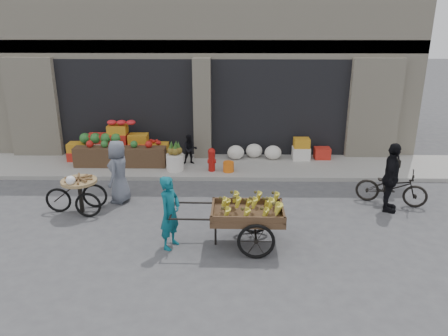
{
  "coord_description": "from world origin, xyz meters",
  "views": [
    {
      "loc": [
        0.91,
        -8.72,
        4.54
      ],
      "look_at": [
        0.76,
        1.03,
        1.1
      ],
      "focal_mm": 35.0,
      "sensor_mm": 36.0,
      "label": 1
    }
  ],
  "objects_px": {
    "banana_cart": "(245,211)",
    "tricycle_cart": "(80,190)",
    "vendor_grey": "(119,172)",
    "fire_hydrant": "(212,159)",
    "pineapple_bin": "(175,162)",
    "orange_bucket": "(228,167)",
    "seated_person": "(190,149)",
    "cyclist": "(391,178)",
    "vendor_woman": "(170,213)",
    "bicycle": "(391,187)"
  },
  "relations": [
    {
      "from": "banana_cart",
      "to": "bicycle",
      "type": "bearing_deg",
      "value": 30.86
    },
    {
      "from": "pineapple_bin",
      "to": "fire_hydrant",
      "type": "distance_m",
      "value": 1.11
    },
    {
      "from": "fire_hydrant",
      "to": "tricycle_cart",
      "type": "distance_m",
      "value": 4.05
    },
    {
      "from": "vendor_grey",
      "to": "fire_hydrant",
      "type": "bearing_deg",
      "value": 141.35
    },
    {
      "from": "banana_cart",
      "to": "cyclist",
      "type": "relative_size",
      "value": 1.49
    },
    {
      "from": "seated_person",
      "to": "tricycle_cart",
      "type": "bearing_deg",
      "value": -135.26
    },
    {
      "from": "pineapple_bin",
      "to": "bicycle",
      "type": "xyz_separation_m",
      "value": [
        5.7,
        -2.11,
        0.08
      ]
    },
    {
      "from": "vendor_grey",
      "to": "vendor_woman",
      "type": "bearing_deg",
      "value": 44.59
    },
    {
      "from": "vendor_woman",
      "to": "pineapple_bin",
      "type": "bearing_deg",
      "value": 30.44
    },
    {
      "from": "vendor_woman",
      "to": "tricycle_cart",
      "type": "relative_size",
      "value": 1.08
    },
    {
      "from": "seated_person",
      "to": "bicycle",
      "type": "relative_size",
      "value": 0.54
    },
    {
      "from": "orange_bucket",
      "to": "tricycle_cart",
      "type": "distance_m",
      "value": 4.42
    },
    {
      "from": "banana_cart",
      "to": "tricycle_cart",
      "type": "bearing_deg",
      "value": 159.26
    },
    {
      "from": "seated_person",
      "to": "bicycle",
      "type": "height_order",
      "value": "seated_person"
    },
    {
      "from": "pineapple_bin",
      "to": "cyclist",
      "type": "bearing_deg",
      "value": -24.49
    },
    {
      "from": "vendor_grey",
      "to": "banana_cart",
      "type": "bearing_deg",
      "value": 64.32
    },
    {
      "from": "banana_cart",
      "to": "vendor_woman",
      "type": "relative_size",
      "value": 1.64
    },
    {
      "from": "seated_person",
      "to": "vendor_grey",
      "type": "distance_m",
      "value": 3.08
    },
    {
      "from": "pineapple_bin",
      "to": "vendor_grey",
      "type": "height_order",
      "value": "vendor_grey"
    },
    {
      "from": "seated_person",
      "to": "bicycle",
      "type": "distance_m",
      "value": 5.95
    },
    {
      "from": "seated_person",
      "to": "banana_cart",
      "type": "distance_m",
      "value": 5.11
    },
    {
      "from": "vendor_grey",
      "to": "cyclist",
      "type": "relative_size",
      "value": 0.94
    },
    {
      "from": "vendor_woman",
      "to": "seated_person",
      "type": "bearing_deg",
      "value": 25.12
    },
    {
      "from": "vendor_woman",
      "to": "cyclist",
      "type": "distance_m",
      "value": 5.38
    },
    {
      "from": "vendor_grey",
      "to": "bicycle",
      "type": "bearing_deg",
      "value": 99.33
    },
    {
      "from": "vendor_woman",
      "to": "orange_bucket",
      "type": "bearing_deg",
      "value": 9.41
    },
    {
      "from": "vendor_woman",
      "to": "vendor_grey",
      "type": "bearing_deg",
      "value": 59.37
    },
    {
      "from": "seated_person",
      "to": "vendor_grey",
      "type": "height_order",
      "value": "vendor_grey"
    },
    {
      "from": "fire_hydrant",
      "to": "cyclist",
      "type": "height_order",
      "value": "cyclist"
    },
    {
      "from": "orange_bucket",
      "to": "tricycle_cart",
      "type": "relative_size",
      "value": 0.22
    },
    {
      "from": "tricycle_cart",
      "to": "bicycle",
      "type": "xyz_separation_m",
      "value": [
        7.65,
        0.61,
        -0.11
      ]
    },
    {
      "from": "banana_cart",
      "to": "cyclist",
      "type": "height_order",
      "value": "cyclist"
    },
    {
      "from": "pineapple_bin",
      "to": "orange_bucket",
      "type": "xyz_separation_m",
      "value": [
        1.6,
        -0.1,
        -0.1
      ]
    },
    {
      "from": "pineapple_bin",
      "to": "vendor_grey",
      "type": "bearing_deg",
      "value": -119.45
    },
    {
      "from": "pineapple_bin",
      "to": "seated_person",
      "type": "xyz_separation_m",
      "value": [
        0.4,
        0.6,
        0.21
      ]
    },
    {
      "from": "orange_bucket",
      "to": "seated_person",
      "type": "distance_m",
      "value": 1.42
    },
    {
      "from": "fire_hydrant",
      "to": "bicycle",
      "type": "distance_m",
      "value": 5.04
    },
    {
      "from": "orange_bucket",
      "to": "vendor_grey",
      "type": "bearing_deg",
      "value": -144.75
    },
    {
      "from": "cyclist",
      "to": "bicycle",
      "type": "bearing_deg",
      "value": -6.63
    },
    {
      "from": "tricycle_cart",
      "to": "bicycle",
      "type": "height_order",
      "value": "tricycle_cart"
    },
    {
      "from": "banana_cart",
      "to": "fire_hydrant",
      "type": "bearing_deg",
      "value": 102.36
    },
    {
      "from": "orange_bucket",
      "to": "cyclist",
      "type": "relative_size",
      "value": 0.19
    },
    {
      "from": "banana_cart",
      "to": "pineapple_bin",
      "type": "bearing_deg",
      "value": 115.51
    },
    {
      "from": "pineapple_bin",
      "to": "seated_person",
      "type": "height_order",
      "value": "seated_person"
    },
    {
      "from": "vendor_grey",
      "to": "bicycle",
      "type": "height_order",
      "value": "vendor_grey"
    },
    {
      "from": "fire_hydrant",
      "to": "orange_bucket",
      "type": "bearing_deg",
      "value": -5.71
    },
    {
      "from": "fire_hydrant",
      "to": "vendor_grey",
      "type": "height_order",
      "value": "vendor_grey"
    },
    {
      "from": "cyclist",
      "to": "pineapple_bin",
      "type": "bearing_deg",
      "value": 85.45
    },
    {
      "from": "banana_cart",
      "to": "vendor_grey",
      "type": "distance_m",
      "value": 3.82
    },
    {
      "from": "pineapple_bin",
      "to": "vendor_woman",
      "type": "relative_size",
      "value": 0.34
    }
  ]
}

